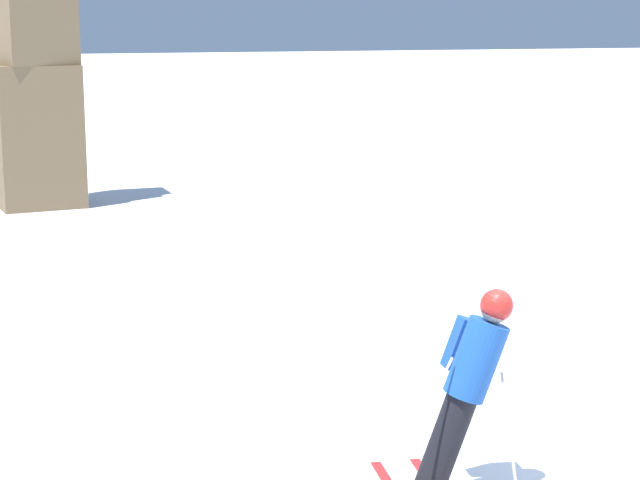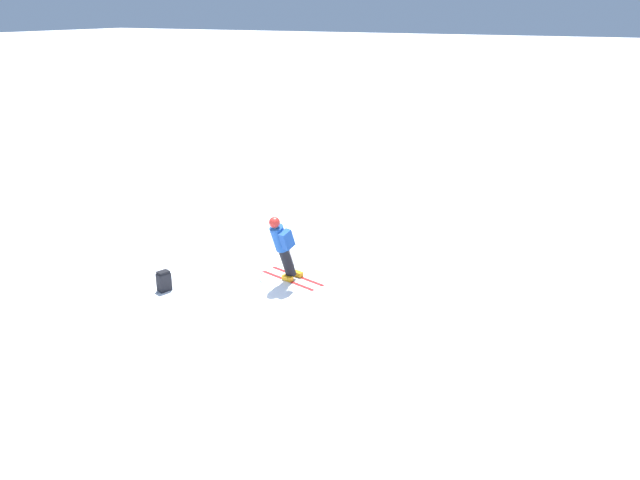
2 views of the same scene
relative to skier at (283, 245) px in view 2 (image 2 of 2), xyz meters
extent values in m
plane|color=white|center=(0.94, 0.06, -0.99)|extent=(300.00, 300.00, 0.00)
cube|color=red|center=(-0.52, 0.11, -0.99)|extent=(0.53, 1.71, 0.01)
cube|color=red|center=(-0.17, 0.02, -0.99)|extent=(0.53, 1.71, 0.01)
cube|color=orange|center=(-0.52, 0.11, -0.92)|extent=(0.21, 0.31, 0.12)
cube|color=orange|center=(-0.17, 0.02, -0.92)|extent=(0.21, 0.31, 0.12)
cylinder|color=black|center=(-0.17, 0.02, -0.48)|extent=(0.57, 0.38, 0.86)
cylinder|color=#194799|center=(0.06, -0.04, 0.20)|extent=(0.60, 0.46, 0.72)
sphere|color=tan|center=(0.20, -0.08, 0.61)|extent=(0.34, 0.30, 0.29)
sphere|color=#AD231E|center=(0.21, -0.08, 0.64)|extent=(0.39, 0.34, 0.34)
cube|color=#194293|center=(0.14, 0.20, 0.23)|extent=(0.44, 0.28, 0.51)
cylinder|color=#B7B7BC|center=(-0.63, -0.17, -0.37)|extent=(0.96, 0.30, 1.25)
cylinder|color=#B7B7BC|center=(0.18, -0.39, -0.45)|extent=(0.14, 0.51, 1.10)
cube|color=black|center=(1.68, -2.32, -0.77)|extent=(0.35, 0.30, 0.44)
cube|color=black|center=(1.68, -2.32, -0.52)|extent=(0.32, 0.27, 0.06)
camera|label=1|loc=(-4.60, -6.87, 2.81)|focal=60.00mm
camera|label=2|loc=(12.02, 7.24, 5.38)|focal=35.00mm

